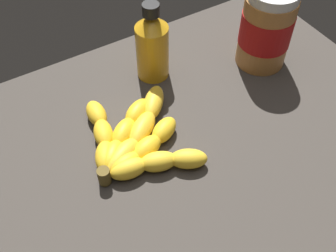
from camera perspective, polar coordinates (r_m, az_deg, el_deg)
name	(u,v)px	position (r cm, az deg, el deg)	size (l,w,h in cm)	color
ground_plane	(202,151)	(70.66, 4.80, -3.48)	(77.25, 63.41, 4.83)	#38332D
banana_bunch	(134,140)	(66.90, -4.79, -2.00)	(19.05, 22.30, 3.35)	yellow
peanut_butter_jar	(266,28)	(80.10, 13.70, 13.31)	(9.85, 9.85, 16.02)	#B27238
honey_bottle	(152,45)	(75.48, -2.25, 11.36)	(6.13, 6.13, 15.59)	gold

